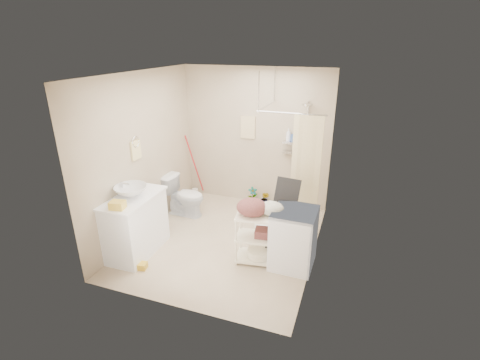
{
  "coord_description": "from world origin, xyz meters",
  "views": [
    {
      "loc": [
        1.82,
        -4.5,
        3.02
      ],
      "look_at": [
        0.16,
        0.25,
        0.99
      ],
      "focal_mm": 26.0,
      "sensor_mm": 36.0,
      "label": 1
    }
  ],
  "objects_px": {
    "toilet": "(185,196)",
    "washing_machine": "(294,238)",
    "vanity": "(135,225)",
    "laundry_rack": "(259,234)"
  },
  "relations": [
    {
      "from": "vanity",
      "to": "washing_machine",
      "type": "distance_m",
      "value": 2.34
    },
    {
      "from": "toilet",
      "to": "washing_machine",
      "type": "xyz_separation_m",
      "value": [
        2.18,
        -0.88,
        0.06
      ]
    },
    {
      "from": "vanity",
      "to": "toilet",
      "type": "relative_size",
      "value": 1.39
    },
    {
      "from": "vanity",
      "to": "toilet",
      "type": "bearing_deg",
      "value": 84.06
    },
    {
      "from": "toilet",
      "to": "washing_machine",
      "type": "height_order",
      "value": "washing_machine"
    },
    {
      "from": "vanity",
      "to": "washing_machine",
      "type": "bearing_deg",
      "value": 10.34
    },
    {
      "from": "toilet",
      "to": "washing_machine",
      "type": "bearing_deg",
      "value": -109.2
    },
    {
      "from": "washing_machine",
      "to": "laundry_rack",
      "type": "distance_m",
      "value": 0.49
    },
    {
      "from": "vanity",
      "to": "laundry_rack",
      "type": "bearing_deg",
      "value": 10.78
    },
    {
      "from": "vanity",
      "to": "washing_machine",
      "type": "relative_size",
      "value": 1.21
    }
  ]
}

